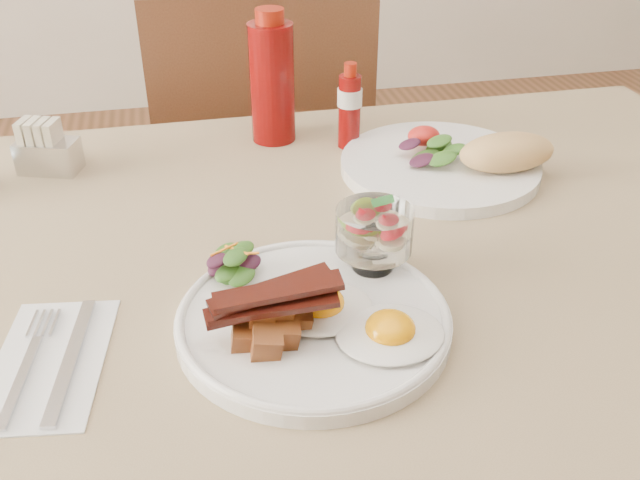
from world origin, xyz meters
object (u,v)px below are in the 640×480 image
(chair_far, at_px, (261,175))
(ketchup_bottle, at_px, (272,81))
(second_plate, at_px, (455,161))
(hot_sauce_bottle, at_px, (350,107))
(sugar_caddy, at_px, (46,150))
(main_plate, at_px, (313,321))
(fruit_cup, at_px, (374,230))
(table, at_px, (332,309))

(chair_far, height_order, ketchup_bottle, ketchup_bottle)
(chair_far, relative_size, second_plate, 3.17)
(second_plate, height_order, hot_sauce_bottle, hot_sauce_bottle)
(chair_far, height_order, sugar_caddy, chair_far)
(main_plate, xyz_separation_m, hot_sauce_bottle, (0.15, 0.42, 0.06))
(fruit_cup, distance_m, sugar_caddy, 0.53)
(fruit_cup, bearing_deg, sugar_caddy, 136.50)
(sugar_caddy, bearing_deg, chair_far, 65.22)
(second_plate, bearing_deg, chair_far, 113.70)
(fruit_cup, height_order, hot_sauce_bottle, hot_sauce_bottle)
(main_plate, height_order, second_plate, second_plate)
(table, relative_size, chair_far, 1.43)
(hot_sauce_bottle, distance_m, sugar_caddy, 0.45)
(fruit_cup, relative_size, second_plate, 0.29)
(chair_far, height_order, main_plate, chair_far)
(fruit_cup, xyz_separation_m, ketchup_bottle, (-0.05, 0.41, 0.03))
(fruit_cup, bearing_deg, chair_far, 92.37)
(main_plate, bearing_deg, table, 69.14)
(fruit_cup, relative_size, hot_sauce_bottle, 0.65)
(table, bearing_deg, second_plate, 36.93)
(second_plate, distance_m, ketchup_bottle, 0.30)
(chair_far, height_order, second_plate, chair_far)
(chair_far, relative_size, hot_sauce_bottle, 7.05)
(ketchup_bottle, height_order, hot_sauce_bottle, ketchup_bottle)
(chair_far, height_order, fruit_cup, chair_far)
(table, xyz_separation_m, sugar_caddy, (-0.35, 0.30, 0.12))
(fruit_cup, xyz_separation_m, sugar_caddy, (-0.38, 0.36, -0.03))
(table, height_order, ketchup_bottle, ketchup_bottle)
(table, xyz_separation_m, fruit_cup, (0.03, -0.07, 0.15))
(sugar_caddy, bearing_deg, ketchup_bottle, 26.34)
(chair_far, distance_m, sugar_caddy, 0.57)
(fruit_cup, distance_m, second_plate, 0.30)
(chair_far, xyz_separation_m, second_plate, (0.22, -0.50, 0.25))
(table, xyz_separation_m, hot_sauce_bottle, (0.09, 0.29, 0.15))
(second_plate, height_order, sugar_caddy, sugar_caddy)
(table, height_order, sugar_caddy, sugar_caddy)
(chair_far, bearing_deg, fruit_cup, -87.63)
(table, distance_m, hot_sauce_bottle, 0.34)
(chair_far, relative_size, ketchup_bottle, 4.59)
(main_plate, xyz_separation_m, fruit_cup, (0.08, 0.07, 0.06))
(sugar_caddy, bearing_deg, table, -21.19)
(fruit_cup, xyz_separation_m, hot_sauce_bottle, (0.06, 0.35, 0.00))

